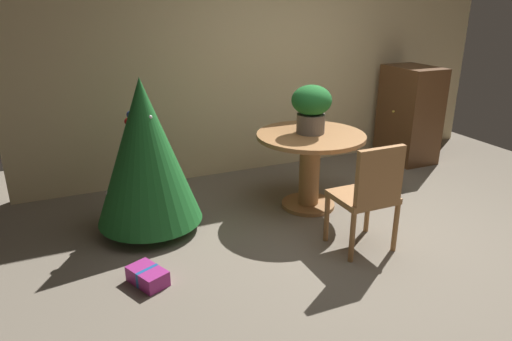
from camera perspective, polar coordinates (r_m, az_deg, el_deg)
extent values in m
plane|color=#756B5B|center=(4.25, 14.86, -8.46)|extent=(6.60, 6.60, 0.00)
cube|color=beige|center=(5.65, 2.01, 13.31)|extent=(6.00, 0.10, 2.60)
cylinder|color=#9E6B3D|center=(4.79, 6.41, -4.13)|extent=(0.54, 0.54, 0.04)
cylinder|color=#9E6B3D|center=(4.65, 6.59, -0.06)|extent=(0.21, 0.21, 0.69)
cylinder|color=#9E6B3D|center=(4.54, 6.78, 4.26)|extent=(1.06, 1.06, 0.04)
cylinder|color=#665B51|center=(4.54, 6.74, 5.77)|extent=(0.27, 0.27, 0.19)
ellipsoid|color=#1E6628|center=(4.49, 6.86, 8.59)|extent=(0.39, 0.39, 0.29)
sphere|color=red|center=(4.39, 7.48, 9.18)|extent=(0.06, 0.06, 0.06)
sphere|color=red|center=(4.61, 7.56, 9.08)|extent=(0.09, 0.09, 0.09)
sphere|color=red|center=(4.57, 5.94, 8.64)|extent=(0.06, 0.06, 0.06)
sphere|color=red|center=(4.42, 6.45, 8.63)|extent=(0.09, 0.09, 0.09)
cylinder|color=#9E6B3D|center=(4.08, 8.70, -5.81)|extent=(0.04, 0.04, 0.43)
cylinder|color=#9E6B3D|center=(4.31, 13.57, -4.69)|extent=(0.04, 0.04, 0.43)
cylinder|color=#9E6B3D|center=(3.80, 11.75, -8.09)|extent=(0.04, 0.04, 0.43)
cylinder|color=#9E6B3D|center=(4.04, 16.79, -6.73)|extent=(0.04, 0.04, 0.43)
cube|color=#9E6B3D|center=(3.95, 12.99, -3.16)|extent=(0.47, 0.42, 0.05)
cube|color=#9E6B3D|center=(3.72, 14.98, -0.63)|extent=(0.43, 0.05, 0.46)
cylinder|color=brown|center=(4.41, -12.71, -6.38)|extent=(0.10, 0.10, 0.10)
cone|color=#1E6628|center=(4.15, -13.46, 2.26)|extent=(0.94, 0.94, 1.30)
sphere|color=red|center=(4.39, -12.16, 2.39)|extent=(0.06, 0.06, 0.06)
sphere|color=gold|center=(4.27, -16.33, 1.95)|extent=(0.05, 0.05, 0.05)
sphere|color=silver|center=(3.98, -12.93, 6.41)|extent=(0.04, 0.04, 0.04)
sphere|color=silver|center=(4.11, -13.40, 8.24)|extent=(0.07, 0.07, 0.07)
sphere|color=#2D51A8|center=(4.13, -15.19, 6.64)|extent=(0.07, 0.07, 0.07)
sphere|color=silver|center=(4.28, -17.70, -2.68)|extent=(0.05, 0.05, 0.05)
sphere|color=#2D51A8|center=(4.54, -10.99, -0.83)|extent=(0.05, 0.05, 0.05)
sphere|color=red|center=(4.10, -15.48, 5.84)|extent=(0.06, 0.06, 0.06)
cube|color=#9E287A|center=(3.63, -13.19, -12.54)|extent=(0.30, 0.36, 0.12)
cube|color=#1E569E|center=(3.63, -13.19, -12.54)|extent=(0.18, 0.10, 0.12)
cube|color=brown|center=(6.29, 18.35, 6.59)|extent=(0.50, 0.71, 1.21)
sphere|color=#B29338|center=(6.11, 16.56, 6.97)|extent=(0.04, 0.04, 0.04)
cylinder|color=#4C382D|center=(5.26, 15.85, -1.76)|extent=(0.23, 0.23, 0.16)
sphere|color=#195623|center=(5.20, 16.05, 0.21)|extent=(0.28, 0.28, 0.28)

